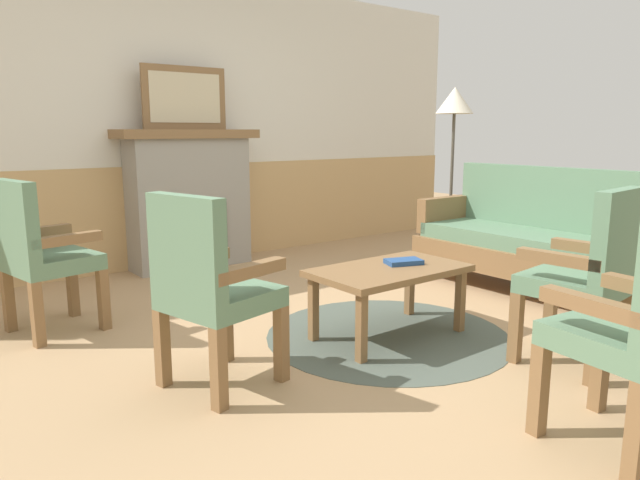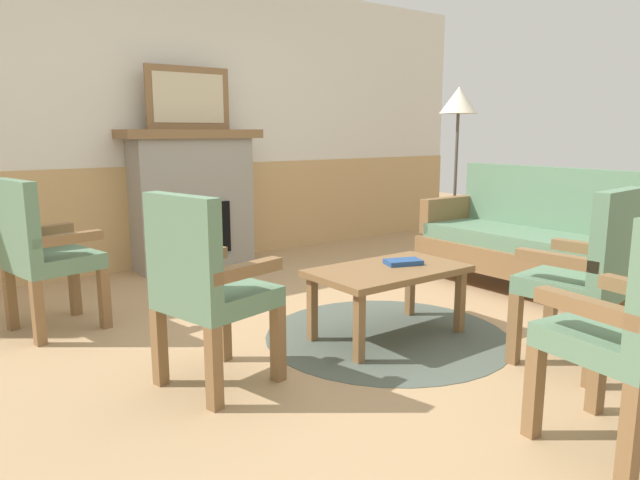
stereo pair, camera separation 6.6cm
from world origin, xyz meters
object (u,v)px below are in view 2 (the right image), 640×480
coffee_table (388,276)px  armchair_front_left (638,324)px  armchair_near_fireplace (42,249)px  armchair_front_center (588,271)px  framed_picture (189,98)px  couch (533,242)px  armchair_by_window_left (206,283)px  book_on_table (403,262)px  floor_lamp_by_couch (458,111)px  fireplace (193,198)px

coffee_table → armchair_front_left: size_ratio=0.98×
armchair_near_fireplace → armchair_front_center: size_ratio=1.00×
framed_picture → couch: (1.79, -2.43, -1.16)m
couch → armchair_by_window_left: bearing=-178.1°
book_on_table → armchair_front_center: armchair_front_center is taller
book_on_table → armchair_by_window_left: bearing=-179.3°
book_on_table → armchair_front_center: bearing=-70.2°
coffee_table → armchair_front_left: 1.58m
coffee_table → book_on_table: size_ratio=4.31×
book_on_table → floor_lamp_by_couch: floor_lamp_by_couch is taller
couch → armchair_by_window_left: 2.88m
floor_lamp_by_couch → coffee_table: bearing=-148.9°
armchair_near_fireplace → book_on_table: bearing=-36.6°
armchair_front_left → armchair_front_center: (0.67, 0.57, 0.00)m
armchair_front_center → fireplace: bearing=100.3°
armchair_near_fireplace → armchair_front_left: (1.51, -2.92, 0.00)m
armchair_by_window_left → couch: bearing=1.9°
armchair_near_fireplace → armchair_front_left: 3.29m
framed_picture → armchair_by_window_left: size_ratio=0.82×
framed_picture → floor_lamp_by_couch: (2.18, -1.29, -0.11)m
armchair_near_fireplace → fireplace: bearing=36.8°
framed_picture → couch: 3.23m
armchair_front_left → armchair_front_center: bearing=40.2°
fireplace → armchair_front_left: (-0.03, -4.08, -0.11)m
armchair_front_center → book_on_table: bearing=109.8°
couch → armchair_near_fireplace: same height
coffee_table → floor_lamp_by_couch: floor_lamp_by_couch is taller
couch → armchair_front_center: 1.59m
book_on_table → armchair_front_left: bearing=-101.1°
couch → coffee_table: 1.66m
fireplace → coffee_table: 2.54m
coffee_table → armchair_front_center: 1.12m
armchair_by_window_left → armchair_front_center: size_ratio=1.00×
framed_picture → armchair_near_fireplace: bearing=-143.2°
framed_picture → armchair_near_fireplace: framed_picture is taller
coffee_table → armchair_front_left: (-0.17, -1.56, 0.15)m
framed_picture → coffee_table: (0.14, -2.52, -1.17)m
armchair_near_fireplace → armchair_by_window_left: size_ratio=1.00×
coffee_table → armchair_front_left: armchair_front_left is taller
coffee_table → armchair_front_left: bearing=-96.3°
floor_lamp_by_couch → book_on_table: bearing=-147.4°
book_on_table → armchair_near_fireplace: (-1.82, 1.35, 0.08)m
framed_picture → armchair_by_window_left: (-1.09, -2.52, -1.02)m
framed_picture → book_on_table: framed_picture is taller
armchair_by_window_left → book_on_table: bearing=0.7°
coffee_table → floor_lamp_by_couch: size_ratio=0.57×
fireplace → armchair_by_window_left: 2.75m
fireplace → framed_picture: 0.91m
book_on_table → coffee_table: bearing=-175.1°
coffee_table → armchair_front_center: size_ratio=0.98×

